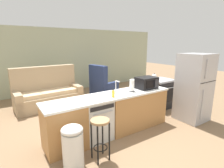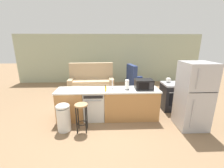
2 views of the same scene
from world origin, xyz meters
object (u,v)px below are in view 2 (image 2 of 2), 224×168
soap_bottle (106,89)px  bar_stool (81,112)px  trash_bin (64,117)px  stove_range (173,96)px  refrigerator (194,96)px  couch (92,82)px  armchair (135,83)px  dishwasher (94,105)px  microwave (144,84)px  kettle (168,80)px  paper_towel_roll (127,85)px

soap_bottle → bar_stool: 0.90m
soap_bottle → trash_bin: (-1.08, -0.44, -0.59)m
stove_range → refrigerator: bearing=-90.0°
stove_range → couch: size_ratio=0.44×
armchair → trash_bin: bearing=-127.0°
dishwasher → refrigerator: refrigerator is taller
microwave → dishwasher: bearing=179.9°
refrigerator → bar_stool: refrigerator is taller
armchair → dishwasher: bearing=-123.0°
stove_range → armchair: (-0.87, 2.11, -0.10)m
stove_range → refrigerator: size_ratio=0.52×
soap_bottle → couch: (-0.66, 2.81, -0.58)m
refrigerator → kettle: bearing=97.7°
refrigerator → paper_towel_roll: bearing=162.5°
couch → armchair: (2.05, 0.01, -0.04)m
microwave → couch: 3.24m
microwave → trash_bin: (-2.17, -0.61, -0.66)m
refrigerator → armchair: refrigerator is taller
dishwasher → soap_bottle: soap_bottle is taller
stove_range → paper_towel_roll: 1.85m
bar_stool → trash_bin: 0.50m
stove_range → refrigerator: (-0.00, -1.10, 0.42)m
refrigerator → armchair: 3.37m
soap_bottle → couch: couch is taller
dishwasher → bar_stool: 0.73m
stove_range → trash_bin: stove_range is taller
soap_bottle → couch: 2.95m
dishwasher → paper_towel_roll: bearing=-1.7°
bar_stool → armchair: armchair is taller
bar_stool → armchair: 3.88m
kettle → armchair: size_ratio=0.17×
stove_range → soap_bottle: (-2.26, -0.71, 0.52)m
couch → stove_range: bearing=-35.7°
dishwasher → soap_bottle: 0.67m
paper_towel_roll → dishwasher: bearing=178.3°
paper_towel_roll → couch: size_ratio=0.14×
bar_stool → couch: couch is taller
kettle → armchair: armchair is taller
dishwasher → paper_towel_roll: 1.13m
dishwasher → kettle: 2.59m
soap_bottle → microwave: bearing=8.4°
paper_towel_roll → soap_bottle: size_ratio=1.60×
microwave → couch: couch is taller
dishwasher → trash_bin: (-0.74, -0.61, -0.04)m
refrigerator → kettle: size_ratio=8.49×
dishwasher → kettle: kettle is taller
bar_stool → microwave: bearing=21.3°
couch → armchair: couch is taller
bar_stool → couch: 3.32m
kettle → couch: couch is taller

